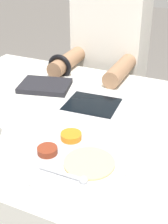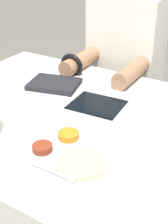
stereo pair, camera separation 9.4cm
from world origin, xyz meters
name	(u,v)px [view 1 (the left image)]	position (x,y,z in m)	size (l,w,h in m)	color
dining_table	(63,196)	(0.00, 0.00, 0.39)	(1.07, 0.84, 0.78)	silver
thali_tray	(73,156)	(0.15, -0.21, 0.79)	(0.30, 0.30, 0.03)	#B7BABF
red_notebook	(45,86)	(-0.14, 0.15, 0.79)	(0.22, 0.19, 0.02)	silver
tablet_device	(92,105)	(0.08, 0.09, 0.78)	(0.21, 0.19, 0.01)	#B7B7BC
person_diner	(108,89)	(-0.03, 0.58, 0.61)	(0.35, 0.45, 1.27)	black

